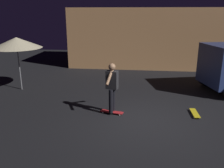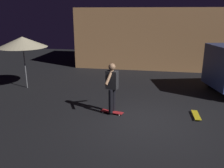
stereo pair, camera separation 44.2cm
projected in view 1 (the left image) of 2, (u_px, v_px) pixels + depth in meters
The scene contains 6 objects.
ground_plane at pixel (146, 121), 7.55m from camera, with size 28.00×28.00×0.00m, color black.
low_building at pixel (165, 36), 15.56m from camera, with size 11.78×4.41×3.56m.
patio_umbrella at pixel (17, 43), 10.08m from camera, with size 2.10×2.10×2.30m.
skateboard_ridden at pixel (112, 112), 8.13m from camera, with size 0.81×0.38×0.07m.
skateboard_spare at pixel (195, 113), 8.03m from camera, with size 0.24×0.78×0.07m.
skater at pixel (112, 84), 7.84m from camera, with size 0.42×0.97×1.67m.
Camera 1 is at (-0.29, -6.96, 3.33)m, focal length 38.30 mm.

